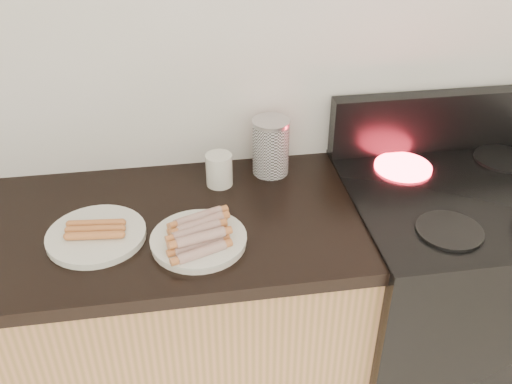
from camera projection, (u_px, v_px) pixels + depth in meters
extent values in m
cube|color=silver|center=(202.00, 43.00, 1.65)|extent=(4.00, 0.04, 2.60)
cube|color=#AF774F|center=(0.00, 358.00, 1.78)|extent=(2.20, 0.59, 0.86)
cube|color=black|center=(449.00, 305.00, 1.95)|extent=(0.76, 0.65, 0.90)
cube|color=black|center=(478.00, 194.00, 1.70)|extent=(0.76, 0.65, 0.01)
cube|color=black|center=(443.00, 121.00, 1.88)|extent=(0.76, 0.06, 0.20)
cylinder|color=black|center=(449.00, 231.00, 1.53)|extent=(0.18, 0.18, 0.01)
cylinder|color=#FF1E2D|center=(403.00, 167.00, 1.81)|extent=(0.18, 0.18, 0.01)
cylinder|color=black|center=(502.00, 159.00, 1.86)|extent=(0.18, 0.18, 0.01)
cylinder|color=white|center=(199.00, 241.00, 1.51)|extent=(0.33, 0.33, 0.02)
cylinder|color=white|center=(96.00, 235.00, 1.53)|extent=(0.29, 0.29, 0.02)
cylinder|color=brown|center=(200.00, 252.00, 1.43)|extent=(0.13, 0.06, 0.03)
cylinder|color=brown|center=(200.00, 245.00, 1.46)|extent=(0.13, 0.06, 0.03)
cylinder|color=brown|center=(199.00, 238.00, 1.48)|extent=(0.13, 0.06, 0.03)
cylinder|color=brown|center=(198.00, 231.00, 1.51)|extent=(0.13, 0.06, 0.03)
cylinder|color=brown|center=(197.00, 225.00, 1.53)|extent=(0.13, 0.06, 0.03)
cylinder|color=brown|center=(196.00, 218.00, 1.56)|extent=(0.13, 0.06, 0.03)
cylinder|color=brown|center=(199.00, 238.00, 1.45)|extent=(0.13, 0.06, 0.03)
cylinder|color=brown|center=(198.00, 231.00, 1.47)|extent=(0.13, 0.06, 0.03)
cylinder|color=brown|center=(197.00, 224.00, 1.49)|extent=(0.13, 0.06, 0.03)
cylinder|color=brown|center=(197.00, 217.00, 1.52)|extent=(0.13, 0.06, 0.03)
cylinder|color=tan|center=(94.00, 235.00, 1.49)|extent=(0.14, 0.03, 0.02)
cylinder|color=tan|center=(95.00, 229.00, 1.52)|extent=(0.14, 0.03, 0.02)
cylinder|color=tan|center=(96.00, 223.00, 1.54)|extent=(0.14, 0.03, 0.02)
cylinder|color=white|center=(271.00, 148.00, 1.77)|extent=(0.11, 0.11, 0.17)
cylinder|color=silver|center=(271.00, 122.00, 1.72)|extent=(0.12, 0.12, 0.01)
cylinder|color=white|center=(219.00, 170.00, 1.73)|extent=(0.09, 0.09, 0.10)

